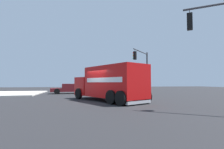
% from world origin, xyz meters
% --- Properties ---
extents(ground_plane, '(100.00, 100.00, 0.00)m').
position_xyz_m(ground_plane, '(0.00, 0.00, 0.00)').
color(ground_plane, black).
extents(sidewalk_corner_far, '(10.60, 10.60, 0.14)m').
position_xyz_m(sidewalk_corner_far, '(12.07, 12.07, 0.07)').
color(sidewalk_corner_far, beige).
rests_on(sidewalk_corner_far, ground).
extents(delivery_truck, '(7.87, 5.62, 2.87)m').
position_xyz_m(delivery_truck, '(0.43, -0.69, 1.49)').
color(delivery_truck, red).
rests_on(delivery_truck, ground).
extents(traffic_light_primary, '(3.39, 3.19, 5.63)m').
position_xyz_m(traffic_light_primary, '(6.69, -6.36, 3.73)').
color(traffic_light_primary, '#38383D').
rests_on(traffic_light_primary, ground).
extents(pickup_maroon, '(2.50, 5.31, 1.38)m').
position_xyz_m(pickup_maroon, '(11.27, 2.89, 0.73)').
color(pickup_maroon, maroon).
rests_on(pickup_maroon, ground).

